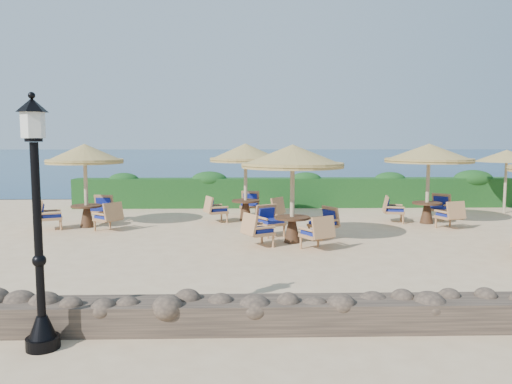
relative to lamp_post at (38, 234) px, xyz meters
name	(u,v)px	position (x,y,z in m)	size (l,w,h in m)	color
ground	(321,242)	(4.80, 6.80, -1.55)	(120.00, 120.00, 0.00)	#D7B688
sea	(255,156)	(4.80, 76.80, -1.55)	(160.00, 160.00, 0.00)	#0B284C
hedge	(294,193)	(4.80, 14.00, -0.95)	(18.00, 0.90, 1.20)	#133D16
stone_wall	(387,314)	(4.80, 0.60, -1.33)	(15.00, 0.65, 0.44)	brown
lamp_post	(38,234)	(0.00, 0.00, 0.00)	(0.44, 0.44, 3.31)	black
extra_parasol	(507,156)	(12.60, 12.00, 0.62)	(2.30, 2.30, 2.41)	tan
cafe_set_0	(292,176)	(4.01, 6.82, 0.27)	(2.78, 2.78, 2.65)	tan
cafe_set_2	(85,171)	(-2.30, 9.37, 0.26)	(2.75, 2.64, 2.65)	tan
cafe_set_3	(246,168)	(2.78, 10.57, 0.27)	(2.75, 2.67, 2.65)	tan
cafe_set_4	(428,166)	(8.81, 9.80, 0.38)	(2.89, 2.89, 2.65)	tan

